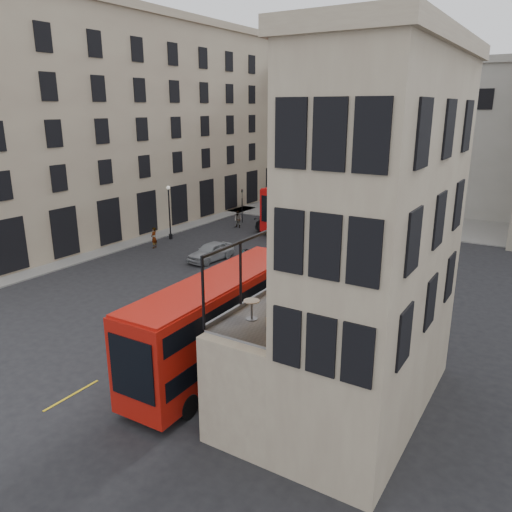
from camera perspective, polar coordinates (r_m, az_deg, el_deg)
The scene contains 31 objects.
ground at distance 27.38m, azimuth -7.62°, elevation -10.98°, with size 140.00×140.00×0.00m, color black.
host_building_main at distance 20.02m, azimuth 14.17°, elevation 2.14°, with size 7.26×11.40×15.10m.
host_frontage at distance 23.16m, azimuth 4.93°, elevation -10.04°, with size 3.00×11.00×4.50m, color tan.
cafe_floor at distance 22.22m, azimuth 5.08°, elevation -4.74°, with size 3.00×10.00×0.10m, color slate.
building_left at distance 57.51m, azimuth -16.67°, elevation 14.72°, with size 14.60×50.60×22.00m.
gateway at distance 69.76m, azimuth 14.91°, elevation 13.42°, with size 35.00×10.60×18.00m.
pavement_far at distance 61.86m, azimuth 10.60°, elevation 4.62°, with size 40.00×12.00×0.12m, color slate.
pavement_left at distance 50.12m, azimuth -18.56°, elevation 1.22°, with size 8.00×48.00×0.12m, color slate.
traffic_light_near at distance 36.28m, azimuth 3.01°, elevation 0.27°, with size 0.16×0.20×3.80m.
traffic_light_far at distance 56.69m, azimuth -1.60°, elevation 6.25°, with size 0.16×0.20×3.80m.
street_lamp_a at distance 50.10m, azimuth -9.84°, elevation 4.59°, with size 0.36×0.36×5.33m.
street_lamp_b at distance 57.77m, azimuth 9.26°, elevation 6.20°, with size 0.36×0.36×5.33m.
bus_near at distance 24.69m, azimuth -4.22°, elevation -7.15°, with size 3.00×12.03×4.78m.
bus_far at distance 54.91m, azimuth 5.35°, elevation 6.16°, with size 3.69×12.34×4.85m.
car_a at distance 42.85m, azimuth -5.17°, elevation 0.52°, with size 1.86×4.61×1.57m, color gray.
car_b at distance 55.86m, azimuth 8.26°, elevation 4.05°, with size 1.35×3.87×1.28m, color #B0180A.
car_c at distance 54.29m, azimuth 1.94°, elevation 4.02°, with size 2.20×5.42×1.57m, color black.
bicycle at distance 43.41m, azimuth -0.78°, elevation 0.40°, with size 0.66×1.90×1.00m, color gray.
cyclist at distance 35.72m, azimuth -4.98°, elevation -2.76°, with size 0.59×0.39×1.61m, color yellow.
pedestrian_a at distance 54.40m, azimuth -2.07°, elevation 4.21°, with size 0.92×0.72×1.89m, color gray.
pedestrian_b at distance 58.56m, azimuth 3.91°, elevation 5.11°, with size 1.26×0.73×1.96m, color gray.
pedestrian_c at distance 61.66m, azimuth 14.86°, elevation 5.09°, with size 1.04×0.43×1.77m, color gray.
pedestrian_d at distance 53.50m, azimuth 19.38°, elevation 3.04°, with size 0.91×0.59×1.85m, color gray.
pedestrian_e at distance 47.42m, azimuth -11.58°, elevation 2.06°, with size 0.71×0.47×1.95m, color gray.
cafe_table_near at distance 19.63m, azimuth -0.50°, elevation -5.82°, with size 0.64×0.64×0.80m.
cafe_table_mid at distance 21.92m, azimuth 2.48°, elevation -3.49°, with size 0.59×0.59×0.73m.
cafe_table_far at distance 24.90m, azimuth 6.90°, elevation -1.15°, with size 0.57×0.57×0.71m.
cafe_chair_a at distance 19.12m, azimuth 1.93°, elevation -7.41°, with size 0.39×0.39×0.77m.
cafe_chair_b at distance 21.73m, azimuth 6.06°, elevation -4.48°, with size 0.40×0.40×0.77m.
cafe_chair_c at distance 21.77m, azimuth 7.88°, elevation -4.46°, with size 0.46×0.46×0.81m.
cafe_chair_d at distance 25.27m, azimuth 10.17°, elevation -1.59°, with size 0.45×0.45×0.77m.
Camera 1 is at (15.69, -18.56, 12.61)m, focal length 35.00 mm.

